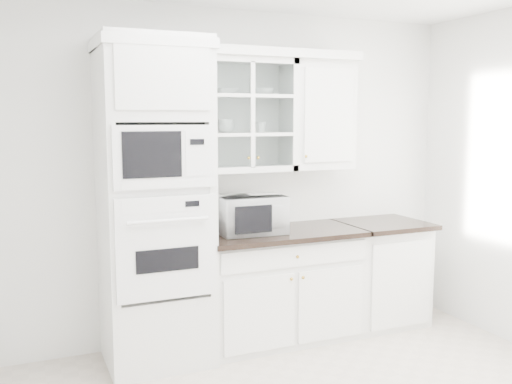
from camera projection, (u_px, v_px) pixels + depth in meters
name	position (u px, v px, depth m)	size (l,w,h in m)	color
room_shell	(311.00, 126.00, 3.50)	(4.00, 3.50, 2.70)	white
oven_column	(155.00, 204.00, 4.18)	(0.76, 0.68, 2.40)	white
base_cabinet_run	(279.00, 284.00, 4.70)	(1.32, 0.67, 0.92)	white
extra_base_cabinet	(380.00, 272.00, 5.09)	(0.72, 0.67, 0.92)	white
upper_cabinet_glass	(245.00, 115.00, 4.55)	(0.80, 0.33, 0.90)	white
upper_cabinet_solid	(318.00, 115.00, 4.82)	(0.55, 0.33, 0.90)	white
crown_molding	(233.00, 52.00, 4.43)	(2.14, 0.38, 0.07)	white
countertop_microwave	(250.00, 214.00, 4.52)	(0.52, 0.43, 0.30)	white
bowl_a	(224.00, 91.00, 4.47)	(0.21, 0.21, 0.05)	white
bowl_b	(263.00, 92.00, 4.61)	(0.18, 0.18, 0.06)	white
cup_a	(226.00, 126.00, 4.51)	(0.14, 0.14, 0.11)	white
cup_b	(260.00, 127.00, 4.61)	(0.09, 0.09, 0.09)	white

